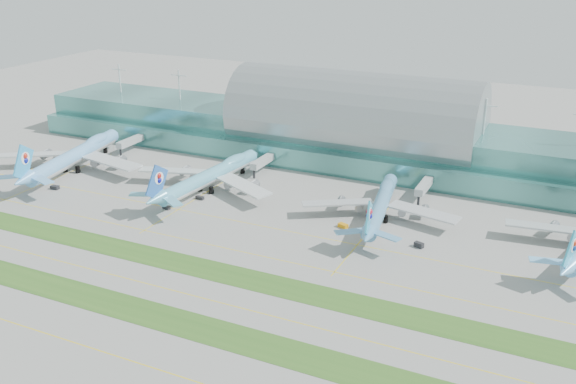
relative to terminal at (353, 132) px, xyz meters
The scene contains 17 objects.
ground 129.58m from the terminal, 90.00° to the right, with size 700.00×700.00×0.00m, color gray.
terminal is the anchor object (origin of this frame).
grass_strip_near 157.43m from the terminal, 90.00° to the right, with size 420.00×12.00×0.08m, color #2D591E.
grass_strip_far 127.58m from the terminal, 90.00° to the right, with size 420.00×12.00×0.08m, color #2D591E.
taxiline_a 177.36m from the terminal, 90.00° to the right, with size 420.00×0.35×0.01m, color yellow.
taxiline_b 143.50m from the terminal, 90.00° to the right, with size 420.00×0.35×0.01m, color yellow.
taxiline_c 111.70m from the terminal, 90.01° to the right, with size 420.00×0.35×0.01m, color yellow.
taxiline_d 89.92m from the terminal, 90.01° to the right, with size 420.00×0.35×0.01m, color yellow.
airliner_a 131.22m from the terminal, 148.77° to the right, with size 72.35×83.06×22.96m.
airliner_b 76.09m from the terminal, 122.94° to the right, with size 67.42×76.84×21.14m.
airliner_c 71.57m from the terminal, 61.47° to the right, with size 60.21×69.02×19.05m.
gse_a 150.56m from the terminal, 147.72° to the right, with size 3.38×1.49×1.31m, color gold.
gse_b 138.50m from the terminal, 137.81° to the right, with size 3.59×2.10×1.56m, color black.
gse_c 102.19m from the terminal, 116.84° to the right, with size 3.34×1.62×1.41m, color black.
gse_d 86.58m from the terminal, 117.37° to the right, with size 3.51×1.54×1.33m, color black.
gse_e 82.01m from the terminal, 72.57° to the right, with size 3.65×2.04×1.50m, color orange.
gse_f 98.63m from the terminal, 56.45° to the right, with size 3.28×1.76×1.78m, color black.
Camera 1 is at (98.54, -153.93, 98.81)m, focal length 40.00 mm.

